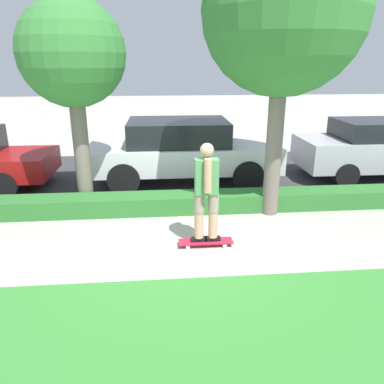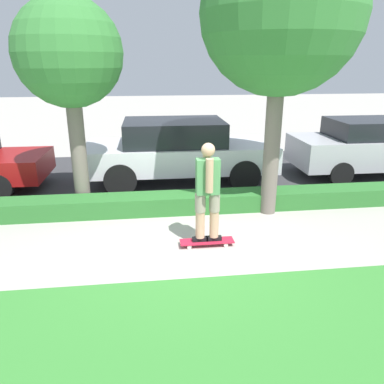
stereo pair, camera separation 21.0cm
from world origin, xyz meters
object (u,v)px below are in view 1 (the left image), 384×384
at_px(tree_mid, 284,13).
at_px(skateboard, 206,242).
at_px(parked_car_rear, 384,148).
at_px(tree_near, 72,56).
at_px(skater_person, 206,191).
at_px(parked_car_middle, 182,150).

bearing_deg(tree_mid, skateboard, -138.07).
relative_size(tree_mid, parked_car_rear, 1.15).
distance_m(tree_near, parked_car_rear, 8.03).
relative_size(skateboard, skater_person, 0.54).
height_order(tree_mid, parked_car_middle, tree_mid).
height_order(skateboard, tree_near, tree_near).
bearing_deg(skateboard, parked_car_rear, 34.87).
xyz_separation_m(skateboard, tree_mid, (1.49, 1.34, 3.66)).
bearing_deg(skater_person, tree_mid, 41.93).
height_order(skateboard, skater_person, skater_person).
height_order(tree_mid, parked_car_rear, tree_mid).
distance_m(tree_mid, parked_car_middle, 4.05).
height_order(skater_person, parked_car_middle, skater_person).
height_order(skater_person, tree_near, tree_near).
distance_m(skater_person, parked_car_middle, 3.66).
distance_m(skateboard, tree_mid, 4.17).
relative_size(tree_near, tree_mid, 0.79).
relative_size(skateboard, parked_car_middle, 0.19).
bearing_deg(skater_person, skateboard, 179.10).
relative_size(skateboard, tree_near, 0.22).
relative_size(skater_person, parked_car_middle, 0.35).
height_order(skateboard, tree_mid, tree_mid).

